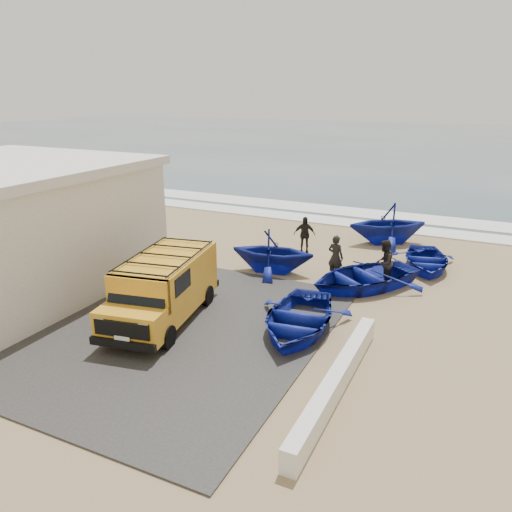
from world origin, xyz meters
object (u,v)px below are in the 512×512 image
(fisherman_front, at_px, (336,257))
(boat_near_left, at_px, (298,318))
(parapet, at_px, (337,381))
(van, at_px, (164,286))
(boat_mid_left, at_px, (272,251))
(boat_far_left, at_px, (388,223))
(boat_near_right, at_px, (363,276))
(fisherman_middle, at_px, (384,263))
(boat_mid_right, at_px, (426,260))
(fisherman_back, at_px, (304,234))

(fisherman_front, bearing_deg, boat_near_left, 105.14)
(parapet, height_order, van, van)
(parapet, bearing_deg, fisherman_front, 107.38)
(parapet, bearing_deg, boat_mid_left, 124.39)
(boat_near_left, xyz_separation_m, boat_far_left, (0.51, 9.86, 0.52))
(fisherman_front, bearing_deg, boat_near_right, 168.93)
(van, bearing_deg, parapet, -24.00)
(boat_mid_left, bearing_deg, boat_near_left, -155.90)
(boat_far_left, distance_m, fisherman_middle, 5.23)
(boat_mid_right, xyz_separation_m, fisherman_back, (-4.98, -0.02, 0.42))
(boat_mid_left, height_order, fisherman_middle, boat_mid_left)
(boat_mid_left, bearing_deg, fisherman_middle, -90.82)
(boat_mid_left, relative_size, boat_far_left, 0.89)
(boat_far_left, relative_size, fisherman_front, 2.12)
(van, distance_m, fisherman_middle, 7.79)
(van, distance_m, boat_mid_right, 10.35)
(boat_mid_left, xyz_separation_m, fisherman_back, (0.23, 2.85, -0.05))
(boat_near_left, height_order, fisherman_back, fisherman_back)
(van, xyz_separation_m, boat_mid_left, (1.23, 5.19, -0.25))
(boat_near_right, distance_m, boat_mid_left, 3.54)
(boat_far_left, distance_m, fisherman_back, 4.05)
(parapet, xyz_separation_m, van, (-5.77, 1.44, 0.80))
(boat_far_left, xyz_separation_m, fisherman_middle, (0.92, -5.14, -0.10))
(fisherman_middle, bearing_deg, van, -36.67)
(boat_near_right, relative_size, boat_far_left, 1.19)
(van, xyz_separation_m, boat_mid_right, (6.44, 8.06, -0.72))
(boat_near_right, xyz_separation_m, fisherman_middle, (0.55, 0.64, 0.39))
(parapet, distance_m, van, 6.00)
(boat_mid_left, xyz_separation_m, fisherman_front, (2.35, 0.36, 0.00))
(van, height_order, fisherman_front, van)
(boat_mid_left, relative_size, fisherman_back, 2.02)
(boat_near_right, bearing_deg, fisherman_middle, 87.05)
(parapet, bearing_deg, fisherman_back, 114.43)
(parapet, xyz_separation_m, boat_mid_left, (-4.53, 6.62, 0.55))
(boat_far_left, height_order, fisherman_front, boat_far_left)
(boat_far_left, bearing_deg, fisherman_front, -41.52)
(fisherman_front, bearing_deg, parapet, 118.89)
(boat_near_right, xyz_separation_m, boat_mid_right, (1.70, 3.00, -0.08))
(boat_mid_right, bearing_deg, boat_near_right, -132.79)
(boat_near_left, distance_m, fisherman_back, 7.46)
(fisherman_back, bearing_deg, boat_near_left, -90.78)
(boat_near_left, xyz_separation_m, boat_mid_right, (2.57, 7.07, -0.05))
(boat_near_right, height_order, fisherman_middle, fisherman_middle)
(fisherman_back, bearing_deg, boat_far_left, 24.25)
(parapet, height_order, fisherman_middle, fisherman_middle)
(boat_far_left, height_order, fisherman_middle, boat_far_left)
(boat_near_right, bearing_deg, van, -95.37)
(van, height_order, boat_mid_left, van)
(boat_near_left, relative_size, fisherman_middle, 2.38)
(van, distance_m, boat_mid_left, 5.34)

